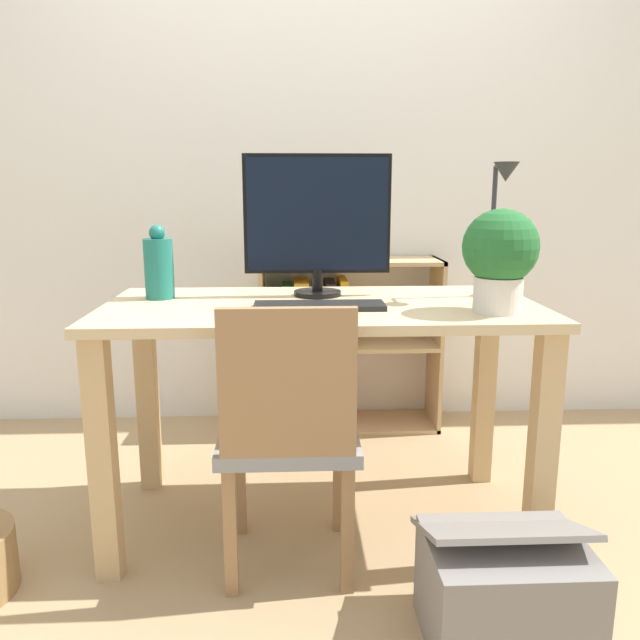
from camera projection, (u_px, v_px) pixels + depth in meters
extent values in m
plane|color=tan|center=(321.00, 520.00, 2.15)|extent=(10.00, 10.00, 0.00)
cube|color=silver|center=(311.00, 148.00, 2.89)|extent=(8.00, 0.05, 2.60)
cube|color=#D8BC8C|center=(321.00, 308.00, 1.99)|extent=(1.38, 0.67, 0.03)
cube|color=tan|center=(103.00, 460.00, 1.77)|extent=(0.07, 0.07, 0.73)
cube|color=tan|center=(543.00, 452.00, 1.82)|extent=(0.07, 0.07, 0.73)
cube|color=tan|center=(147.00, 395.00, 2.32)|extent=(0.07, 0.07, 0.73)
cube|color=tan|center=(484.00, 390.00, 2.37)|extent=(0.07, 0.07, 0.73)
cylinder|color=black|center=(317.00, 293.00, 2.13)|extent=(0.16, 0.16, 0.02)
cylinder|color=black|center=(317.00, 280.00, 2.12)|extent=(0.04, 0.04, 0.07)
cube|color=black|center=(317.00, 214.00, 2.08)|extent=(0.49, 0.02, 0.39)
cube|color=black|center=(317.00, 214.00, 2.07)|extent=(0.47, 0.03, 0.37)
cube|color=black|center=(319.00, 306.00, 1.90)|extent=(0.40, 0.13, 0.02)
cylinder|color=#1E7266|center=(159.00, 269.00, 2.06)|extent=(0.10, 0.10, 0.20)
sphere|color=#1E7266|center=(157.00, 233.00, 2.03)|extent=(0.05, 0.05, 0.05)
cylinder|color=#2D2D33|center=(489.00, 293.00, 2.11)|extent=(0.10, 0.10, 0.02)
cylinder|color=#2D2D33|center=(492.00, 230.00, 2.07)|extent=(0.02, 0.02, 0.41)
cylinder|color=#2D2D33|center=(501.00, 166.00, 1.98)|extent=(0.01, 0.10, 0.01)
cone|color=#2D2D33|center=(506.00, 172.00, 1.93)|extent=(0.08, 0.08, 0.06)
cylinder|color=silver|center=(498.00, 295.00, 1.83)|extent=(0.14, 0.14, 0.11)
sphere|color=#23662D|center=(501.00, 247.00, 1.80)|extent=(0.22, 0.22, 0.22)
cube|color=gray|center=(289.00, 435.00, 1.84)|extent=(0.40, 0.40, 0.04)
cube|color=#9E754C|center=(287.00, 383.00, 1.61)|extent=(0.36, 0.03, 0.40)
cube|color=#9E754C|center=(230.00, 532.00, 1.72)|extent=(0.04, 0.04, 0.38)
cube|color=#9E754C|center=(347.00, 529.00, 1.73)|extent=(0.04, 0.04, 0.38)
cube|color=#9E754C|center=(240.00, 478.00, 2.03)|extent=(0.04, 0.04, 0.38)
cube|color=#9E754C|center=(339.00, 476.00, 2.05)|extent=(0.04, 0.04, 0.38)
cube|color=tan|center=(263.00, 345.00, 2.90)|extent=(0.02, 0.28, 0.80)
cube|color=tan|center=(435.00, 343.00, 2.94)|extent=(0.02, 0.28, 0.80)
cube|color=tan|center=(349.00, 423.00, 3.00)|extent=(0.83, 0.28, 0.02)
cube|color=tan|center=(351.00, 261.00, 2.84)|extent=(0.83, 0.28, 0.02)
cube|color=tan|center=(350.00, 344.00, 2.92)|extent=(0.79, 0.28, 0.02)
cube|color=beige|center=(273.00, 398.00, 2.96)|extent=(0.04, 0.24, 0.25)
cube|color=navy|center=(285.00, 388.00, 2.95)|extent=(0.05, 0.24, 0.34)
cube|color=black|center=(301.00, 394.00, 2.96)|extent=(0.07, 0.24, 0.28)
cube|color=red|center=(316.00, 391.00, 2.96)|extent=(0.05, 0.24, 0.31)
cube|color=#2D7F38|center=(274.00, 319.00, 2.88)|extent=(0.06, 0.24, 0.24)
cube|color=#2D7F38|center=(287.00, 314.00, 2.87)|extent=(0.04, 0.24, 0.27)
cube|color=orange|center=(301.00, 312.00, 2.87)|extent=(0.07, 0.24, 0.30)
cube|color=orange|center=(317.00, 321.00, 2.89)|extent=(0.06, 0.24, 0.21)
cube|color=black|center=(330.00, 312.00, 2.88)|extent=(0.05, 0.24, 0.29)
cube|color=orange|center=(342.00, 311.00, 2.88)|extent=(0.04, 0.24, 0.30)
cube|color=gray|center=(505.00, 594.00, 1.54)|extent=(0.39, 0.31, 0.27)
cube|color=gray|center=(500.00, 528.00, 1.57)|extent=(0.40, 0.30, 0.12)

